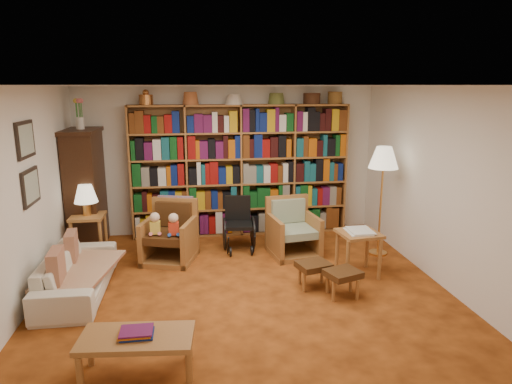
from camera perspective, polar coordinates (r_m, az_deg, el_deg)
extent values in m
plane|color=#AF551B|center=(5.79, -1.27, -12.39)|extent=(5.00, 5.00, 0.00)
plane|color=white|center=(5.23, -1.41, 13.18)|extent=(5.00, 5.00, 0.00)
plane|color=white|center=(7.82, -3.53, 3.94)|extent=(5.00, 0.00, 5.00)
plane|color=white|center=(3.03, 4.41, -11.19)|extent=(5.00, 0.00, 5.00)
plane|color=white|center=(5.66, -27.35, -1.07)|extent=(0.00, 5.00, 5.00)
plane|color=white|center=(6.18, 22.34, 0.51)|extent=(0.00, 5.00, 5.00)
cube|color=#A46832|center=(7.70, -1.93, 2.69)|extent=(3.60, 0.30, 2.20)
cube|color=#321B0D|center=(7.55, -20.49, 0.09)|extent=(0.45, 0.90, 1.80)
cube|color=#321B0D|center=(7.41, -21.06, 7.11)|extent=(0.50, 0.95, 0.06)
cylinder|color=silver|center=(7.40, -21.14, 8.03)|extent=(0.12, 0.12, 0.18)
cube|color=black|center=(5.83, -26.89, 5.86)|extent=(0.03, 0.52, 0.42)
cube|color=gray|center=(5.82, -26.75, 5.87)|extent=(0.01, 0.44, 0.34)
cube|color=black|center=(5.91, -26.35, 0.58)|extent=(0.03, 0.52, 0.42)
cube|color=gray|center=(5.91, -26.21, 0.58)|extent=(0.01, 0.44, 0.34)
imported|color=beige|center=(6.09, -21.44, -9.43)|extent=(1.74, 0.68, 0.51)
cube|color=beige|center=(6.06, -21.01, -9.02)|extent=(0.92, 1.41, 0.04)
cube|color=maroon|center=(6.37, -22.03, -6.60)|extent=(0.17, 0.40, 0.39)
cube|color=maroon|center=(5.74, -23.66, -8.92)|extent=(0.16, 0.41, 0.41)
cube|color=#A46832|center=(7.12, -20.31, -2.89)|extent=(0.47, 0.47, 0.04)
cylinder|color=#A46832|center=(7.07, -22.00, -5.90)|extent=(0.05, 0.05, 0.61)
cylinder|color=#A46832|center=(6.98, -18.83, -5.87)|extent=(0.05, 0.05, 0.61)
cylinder|color=#A46832|center=(7.44, -21.30, -4.92)|extent=(0.05, 0.05, 0.61)
cylinder|color=#A46832|center=(7.35, -18.28, -4.88)|extent=(0.05, 0.05, 0.61)
cylinder|color=gold|center=(7.09, -20.38, -2.01)|extent=(0.11, 0.11, 0.19)
cone|color=#FAF0CD|center=(7.03, -20.53, -0.18)|extent=(0.34, 0.34, 0.26)
cube|color=#A46832|center=(6.86, -10.69, -8.11)|extent=(0.87, 0.89, 0.08)
cube|color=#A46832|center=(6.79, -13.44, -6.04)|extent=(0.27, 0.71, 0.62)
cube|color=#A46832|center=(6.75, -8.12, -5.90)|extent=(0.27, 0.71, 0.62)
cube|color=#A46832|center=(7.03, -10.72, -4.15)|extent=(0.69, 0.27, 0.87)
cube|color=#482913|center=(6.71, -10.82, -5.43)|extent=(0.69, 0.73, 0.12)
cube|color=#482913|center=(6.91, -10.81, -2.71)|extent=(0.55, 0.24, 0.37)
cube|color=#BE3243|center=(6.99, -10.80, -2.03)|extent=(0.53, 0.21, 0.39)
cube|color=#A46832|center=(6.98, 4.68, -7.52)|extent=(0.78, 0.80, 0.08)
cube|color=#A46832|center=(6.84, 2.20, -5.59)|extent=(0.17, 0.71, 0.60)
cube|color=#A46832|center=(6.97, 7.19, -5.32)|extent=(0.17, 0.71, 0.60)
cube|color=#A46832|center=(7.15, 4.18, -3.73)|extent=(0.68, 0.17, 0.85)
cube|color=#97A786|center=(6.84, 4.78, -4.93)|extent=(0.61, 0.67, 0.11)
cube|color=#97A786|center=(7.03, 4.32, -2.34)|extent=(0.54, 0.17, 0.36)
cube|color=black|center=(7.04, -2.12, -4.18)|extent=(0.44, 0.44, 0.05)
cube|color=black|center=(7.16, -2.30, -2.01)|extent=(0.40, 0.08, 0.40)
cylinder|color=black|center=(7.15, -3.97, -5.20)|extent=(0.03, 0.50, 0.50)
cylinder|color=black|center=(7.19, -0.41, -5.05)|extent=(0.03, 0.50, 0.50)
cylinder|color=black|center=(6.90, -3.21, -7.47)|extent=(0.03, 0.14, 0.14)
cylinder|color=black|center=(6.93, -0.54, -7.34)|extent=(0.03, 0.14, 0.14)
cylinder|color=gold|center=(7.25, 14.96, -7.34)|extent=(0.28, 0.28, 0.03)
cylinder|color=gold|center=(7.05, 15.28, -2.17)|extent=(0.03, 0.03, 1.38)
cone|color=#FAF0CD|center=(6.89, 15.68, 4.19)|extent=(0.43, 0.43, 0.32)
cube|color=#A46832|center=(6.25, 12.74, -5.08)|extent=(0.57, 0.57, 0.04)
cylinder|color=#A46832|center=(6.09, 11.38, -8.50)|extent=(0.05, 0.05, 0.56)
cylinder|color=#A46832|center=(6.24, 15.21, -8.16)|extent=(0.05, 0.05, 0.56)
cylinder|color=#A46832|center=(6.47, 10.10, -7.11)|extent=(0.05, 0.05, 0.56)
cylinder|color=#A46832|center=(6.62, 13.73, -6.83)|extent=(0.05, 0.05, 0.56)
cube|color=silver|center=(6.24, 12.76, -4.77)|extent=(0.35, 0.42, 0.03)
cube|color=#482913|center=(5.85, 7.21, -9.10)|extent=(0.47, 0.43, 0.08)
cylinder|color=#A46832|center=(5.77, 6.04, -11.17)|extent=(0.04, 0.04, 0.25)
cylinder|color=#A46832|center=(5.85, 8.89, -10.93)|extent=(0.04, 0.04, 0.25)
cylinder|color=#A46832|center=(5.98, 5.49, -10.26)|extent=(0.04, 0.04, 0.25)
cylinder|color=#A46832|center=(6.05, 8.23, -10.04)|extent=(0.04, 0.04, 0.25)
cube|color=#482913|center=(5.66, 10.81, -10.00)|extent=(0.48, 0.45, 0.08)
cylinder|color=#A46832|center=(5.58, 9.67, -12.16)|extent=(0.04, 0.04, 0.25)
cylinder|color=#A46832|center=(5.68, 12.56, -11.86)|extent=(0.04, 0.04, 0.25)
cylinder|color=#A46832|center=(5.79, 8.95, -11.19)|extent=(0.04, 0.04, 0.25)
cylinder|color=#A46832|center=(5.88, 11.74, -10.93)|extent=(0.04, 0.04, 0.25)
cube|color=#A46832|center=(4.29, -14.70, -17.24)|extent=(1.02, 0.58, 0.05)
cylinder|color=#A46832|center=(4.30, -21.16, -20.65)|extent=(0.06, 0.06, 0.33)
cylinder|color=#A46832|center=(4.19, -8.38, -20.80)|extent=(0.06, 0.06, 0.33)
cylinder|color=#A46832|center=(4.63, -20.03, -17.94)|extent=(0.06, 0.06, 0.33)
cylinder|color=#A46832|center=(4.53, -8.38, -17.98)|extent=(0.06, 0.06, 0.33)
cube|color=brown|center=(4.27, -14.74, -16.64)|extent=(0.30, 0.25, 0.05)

